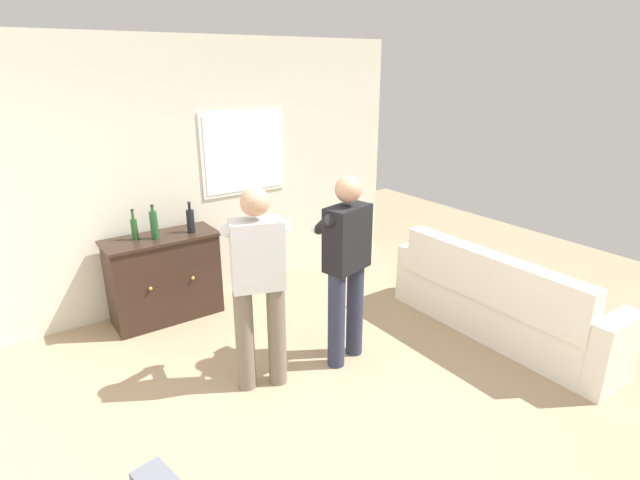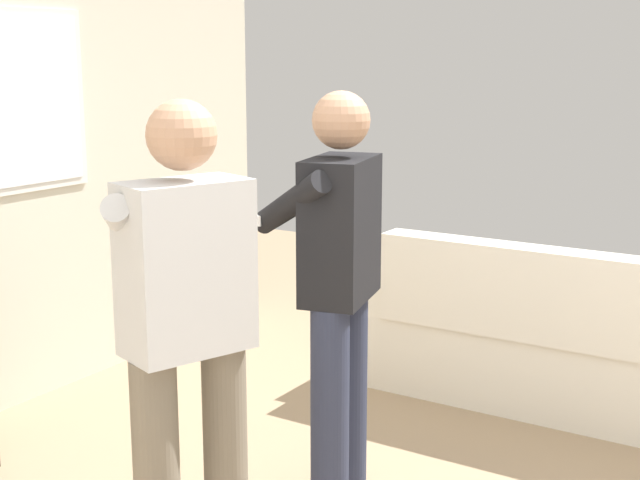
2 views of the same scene
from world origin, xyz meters
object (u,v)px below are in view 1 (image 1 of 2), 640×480
(bottle_spirits_clear, at_px, (191,220))
(person_standing_right, at_px, (346,262))
(couch, at_px, (497,304))
(bottle_wine_green, at_px, (154,224))
(person_standing_left, at_px, (258,280))
(sideboard_cabinet, at_px, (165,278))
(bottle_liquor_amber, at_px, (134,228))

(bottle_spirits_clear, xyz_separation_m, person_standing_right, (0.72, -1.63, -0.08))
(couch, relative_size, bottle_wine_green, 6.63)
(couch, height_order, person_standing_left, person_standing_left)
(bottle_wine_green, height_order, person_standing_right, person_standing_right)
(sideboard_cabinet, xyz_separation_m, bottle_wine_green, (-0.05, -0.03, 0.59))
(couch, bearing_deg, sideboard_cabinet, 138.35)
(sideboard_cabinet, relative_size, bottle_spirits_clear, 3.46)
(sideboard_cabinet, relative_size, bottle_wine_green, 3.21)
(couch, height_order, bottle_spirits_clear, bottle_spirits_clear)
(person_standing_left, height_order, person_standing_right, same)
(bottle_spirits_clear, distance_m, person_standing_right, 1.78)
(couch, xyz_separation_m, person_standing_right, (-1.45, 0.53, 0.60))
(sideboard_cabinet, relative_size, person_standing_left, 0.66)
(couch, bearing_deg, bottle_spirits_clear, 135.18)
(bottle_wine_green, height_order, bottle_liquor_amber, bottle_wine_green)
(bottle_wine_green, distance_m, bottle_spirits_clear, 0.36)
(bottle_wine_green, distance_m, person_standing_right, 1.97)
(person_standing_left, xyz_separation_m, person_standing_right, (0.79, -0.09, 0.00))
(sideboard_cabinet, height_order, person_standing_left, person_standing_left)
(bottle_liquor_amber, bearing_deg, bottle_spirits_clear, -10.52)
(couch, relative_size, sideboard_cabinet, 2.07)
(bottle_wine_green, xyz_separation_m, person_standing_left, (0.30, -1.55, -0.10))
(bottle_liquor_amber, xyz_separation_m, person_standing_left, (0.47, -1.63, -0.07))
(sideboard_cabinet, bearing_deg, person_standing_right, -58.33)
(couch, height_order, bottle_wine_green, bottle_wine_green)
(bottle_spirits_clear, distance_m, person_standing_left, 1.54)
(couch, relative_size, bottle_spirits_clear, 7.15)
(person_standing_left, bearing_deg, bottle_spirits_clear, 87.64)
(bottle_spirits_clear, bearing_deg, bottle_liquor_amber, 169.48)
(person_standing_right, bearing_deg, person_standing_left, 173.17)
(bottle_liquor_amber, relative_size, person_standing_left, 0.18)
(bottle_liquor_amber, relative_size, person_standing_right, 0.18)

